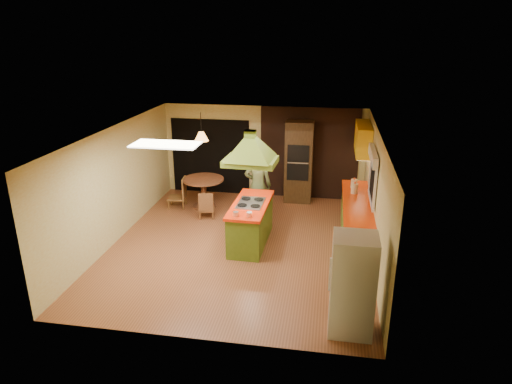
% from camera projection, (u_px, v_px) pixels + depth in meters
% --- Properties ---
extents(ground, '(6.50, 6.50, 0.00)m').
position_uv_depth(ground, '(241.00, 245.00, 9.93)').
color(ground, '#955430').
rests_on(ground, ground).
extents(room_walls, '(5.50, 6.50, 6.50)m').
position_uv_depth(room_walls, '(240.00, 191.00, 9.50)').
color(room_walls, beige).
rests_on(room_walls, ground).
extents(ceiling_plane, '(6.50, 6.50, 0.00)m').
position_uv_depth(ceiling_plane, '(239.00, 132.00, 9.08)').
color(ceiling_plane, silver).
rests_on(ceiling_plane, room_walls).
extents(brick_panel, '(2.64, 0.03, 2.50)m').
position_uv_depth(brick_panel, '(309.00, 154.00, 12.31)').
color(brick_panel, '#381E14').
rests_on(brick_panel, ground).
extents(nook_opening, '(2.20, 0.03, 2.10)m').
position_uv_depth(nook_opening, '(211.00, 156.00, 12.80)').
color(nook_opening, black).
rests_on(nook_opening, ground).
extents(right_counter, '(0.62, 3.05, 0.92)m').
position_uv_depth(right_counter, '(356.00, 222.00, 9.95)').
color(right_counter, olive).
rests_on(right_counter, ground).
extents(upper_cabinets, '(0.34, 1.40, 0.70)m').
position_uv_depth(upper_cabinets, '(363.00, 139.00, 10.91)').
color(upper_cabinets, yellow).
rests_on(upper_cabinets, room_walls).
extents(window_right, '(0.12, 1.35, 1.06)m').
position_uv_depth(window_right, '(373.00, 167.00, 9.28)').
color(window_right, black).
rests_on(window_right, room_walls).
extents(fluor_panel, '(1.20, 0.60, 0.03)m').
position_uv_depth(fluor_panel, '(166.00, 144.00, 8.14)').
color(fluor_panel, white).
rests_on(fluor_panel, ceiling_plane).
extents(kitchen_island, '(0.78, 1.86, 0.94)m').
position_uv_depth(kitchen_island, '(251.00, 223.00, 9.88)').
color(kitchen_island, '#57751D').
rests_on(kitchen_island, ground).
extents(range_hood, '(1.11, 0.83, 0.80)m').
position_uv_depth(range_hood, '(250.00, 143.00, 9.27)').
color(range_hood, '#5C721C').
rests_on(range_hood, ceiling_plane).
extents(man, '(0.68, 0.47, 1.78)m').
position_uv_depth(man, '(258.00, 186.00, 10.92)').
color(man, '#4A542C').
rests_on(man, ground).
extents(refrigerator, '(0.66, 0.63, 1.60)m').
position_uv_depth(refrigerator, '(353.00, 285.00, 6.86)').
color(refrigerator, silver).
rests_on(refrigerator, ground).
extents(wall_oven, '(0.73, 0.61, 2.19)m').
position_uv_depth(wall_oven, '(299.00, 162.00, 12.14)').
color(wall_oven, '#483017').
rests_on(wall_oven, ground).
extents(dining_table, '(1.06, 1.06, 0.79)m').
position_uv_depth(dining_table, '(204.00, 187.00, 11.83)').
color(dining_table, brown).
rests_on(dining_table, ground).
extents(chair_left, '(0.49, 0.49, 0.81)m').
position_uv_depth(chair_left, '(177.00, 192.00, 11.90)').
color(chair_left, brown).
rests_on(chair_left, ground).
extents(chair_near, '(0.45, 0.45, 0.69)m').
position_uv_depth(chair_near, '(207.00, 204.00, 11.26)').
color(chair_near, brown).
rests_on(chair_near, ground).
extents(pendant_lamp, '(0.44, 0.44, 0.23)m').
position_uv_depth(pendant_lamp, '(201.00, 136.00, 11.37)').
color(pendant_lamp, '#FF9E3F').
rests_on(pendant_lamp, ceiling_plane).
extents(canister_large, '(0.17, 0.17, 0.23)m').
position_uv_depth(canister_large, '(355.00, 188.00, 10.29)').
color(canister_large, beige).
rests_on(canister_large, right_counter).
extents(canister_medium, '(0.17, 0.17, 0.21)m').
position_uv_depth(canister_medium, '(354.00, 184.00, 10.63)').
color(canister_medium, '#F6EAC6').
rests_on(canister_medium, right_counter).
extents(canister_small, '(0.11, 0.11, 0.14)m').
position_uv_depth(canister_small, '(354.00, 186.00, 10.60)').
color(canister_small, '#FFEECD').
rests_on(canister_small, right_counter).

